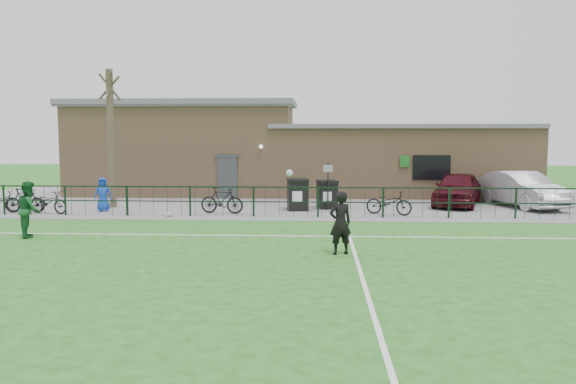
{
  "coord_description": "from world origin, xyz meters",
  "views": [
    {
      "loc": [
        0.99,
        -13.53,
        3.23
      ],
      "look_at": [
        0.0,
        5.0,
        1.3
      ],
      "focal_mm": 35.0,
      "sensor_mm": 36.0,
      "label": 1
    }
  ],
  "objects_px": {
    "bicycle_c": "(49,202)",
    "bicycle_e": "(389,202)",
    "outfield_player": "(29,209)",
    "sign_post": "(328,186)",
    "bare_tree": "(111,139)",
    "spectator_child": "(103,194)",
    "bicycle_b": "(25,201)",
    "ball_ground": "(169,215)",
    "car_silver": "(522,189)",
    "wheelie_bin_right": "(327,195)",
    "wheelie_bin_left": "(298,195)",
    "car_maroon": "(458,189)",
    "bicycle_d": "(222,200)"
  },
  "relations": [
    {
      "from": "car_silver",
      "to": "bicycle_d",
      "type": "xyz_separation_m",
      "value": [
        -12.82,
        -2.74,
        -0.24
      ]
    },
    {
      "from": "bicycle_e",
      "to": "ball_ground",
      "type": "relative_size",
      "value": 8.3
    },
    {
      "from": "sign_post",
      "to": "ball_ground",
      "type": "distance_m",
      "value": 6.67
    },
    {
      "from": "bicycle_c",
      "to": "bare_tree",
      "type": "bearing_deg",
      "value": -27.21
    },
    {
      "from": "wheelie_bin_left",
      "to": "sign_post",
      "type": "distance_m",
      "value": 1.33
    },
    {
      "from": "wheelie_bin_left",
      "to": "bicycle_e",
      "type": "bearing_deg",
      "value": -26.03
    },
    {
      "from": "bicycle_e",
      "to": "outfield_player",
      "type": "distance_m",
      "value": 13.02
    },
    {
      "from": "car_maroon",
      "to": "car_silver",
      "type": "relative_size",
      "value": 0.93
    },
    {
      "from": "bicycle_b",
      "to": "bicycle_c",
      "type": "distance_m",
      "value": 1.07
    },
    {
      "from": "car_maroon",
      "to": "bare_tree",
      "type": "bearing_deg",
      "value": -153.53
    },
    {
      "from": "bicycle_e",
      "to": "outfield_player",
      "type": "bearing_deg",
      "value": 137.2
    },
    {
      "from": "bare_tree",
      "to": "wheelie_bin_right",
      "type": "bearing_deg",
      "value": 0.5
    },
    {
      "from": "bicycle_e",
      "to": "ball_ground",
      "type": "bearing_deg",
      "value": 119.84
    },
    {
      "from": "bicycle_c",
      "to": "bicycle_e",
      "type": "bearing_deg",
      "value": -73.63
    },
    {
      "from": "bare_tree",
      "to": "sign_post",
      "type": "height_order",
      "value": "bare_tree"
    },
    {
      "from": "outfield_player",
      "to": "wheelie_bin_left",
      "type": "bearing_deg",
      "value": -76.39
    },
    {
      "from": "outfield_player",
      "to": "ball_ground",
      "type": "bearing_deg",
      "value": -62.15
    },
    {
      "from": "car_silver",
      "to": "wheelie_bin_right",
      "type": "bearing_deg",
      "value": 169.78
    },
    {
      "from": "wheelie_bin_right",
      "to": "bicycle_d",
      "type": "relative_size",
      "value": 0.64
    },
    {
      "from": "wheelie_bin_right",
      "to": "car_silver",
      "type": "xyz_separation_m",
      "value": [
        8.54,
        0.9,
        0.21
      ]
    },
    {
      "from": "wheelie_bin_left",
      "to": "sign_post",
      "type": "bearing_deg",
      "value": -5.36
    },
    {
      "from": "outfield_player",
      "to": "car_silver",
      "type": "bearing_deg",
      "value": -90.95
    },
    {
      "from": "spectator_child",
      "to": "car_silver",
      "type": "bearing_deg",
      "value": -9.25
    },
    {
      "from": "car_silver",
      "to": "bicycle_b",
      "type": "relative_size",
      "value": 2.88
    },
    {
      "from": "wheelie_bin_left",
      "to": "bicycle_c",
      "type": "relative_size",
      "value": 0.71
    },
    {
      "from": "bicycle_d",
      "to": "ball_ground",
      "type": "bearing_deg",
      "value": 127.69
    },
    {
      "from": "outfield_player",
      "to": "bicycle_e",
      "type": "bearing_deg",
      "value": -90.73
    },
    {
      "from": "car_maroon",
      "to": "ball_ground",
      "type": "bearing_deg",
      "value": -139.62
    },
    {
      "from": "wheelie_bin_right",
      "to": "spectator_child",
      "type": "height_order",
      "value": "spectator_child"
    },
    {
      "from": "bicycle_b",
      "to": "bicycle_e",
      "type": "height_order",
      "value": "bicycle_b"
    },
    {
      "from": "bare_tree",
      "to": "spectator_child",
      "type": "bearing_deg",
      "value": -86.86
    },
    {
      "from": "bare_tree",
      "to": "ball_ground",
      "type": "height_order",
      "value": "bare_tree"
    },
    {
      "from": "sign_post",
      "to": "bicycle_c",
      "type": "relative_size",
      "value": 1.14
    },
    {
      "from": "bicycle_c",
      "to": "bicycle_e",
      "type": "distance_m",
      "value": 13.71
    },
    {
      "from": "sign_post",
      "to": "outfield_player",
      "type": "relative_size",
      "value": 1.14
    },
    {
      "from": "car_silver",
      "to": "sign_post",
      "type": "bearing_deg",
      "value": 173.47
    },
    {
      "from": "car_maroon",
      "to": "bicycle_b",
      "type": "relative_size",
      "value": 2.69
    },
    {
      "from": "bicycle_c",
      "to": "spectator_child",
      "type": "bearing_deg",
      "value": -54.18
    },
    {
      "from": "sign_post",
      "to": "spectator_child",
      "type": "xyz_separation_m",
      "value": [
        -9.35,
        -0.87,
        -0.29
      ]
    },
    {
      "from": "car_silver",
      "to": "ball_ground",
      "type": "height_order",
      "value": "car_silver"
    },
    {
      "from": "bare_tree",
      "to": "wheelie_bin_right",
      "type": "distance_m",
      "value": 9.7
    },
    {
      "from": "spectator_child",
      "to": "outfield_player",
      "type": "xyz_separation_m",
      "value": [
        -0.09,
        -5.77,
        0.15
      ]
    },
    {
      "from": "ball_ground",
      "to": "car_silver",
      "type": "bearing_deg",
      "value": 14.39
    },
    {
      "from": "sign_post",
      "to": "bicycle_c",
      "type": "bearing_deg",
      "value": -171.85
    },
    {
      "from": "spectator_child",
      "to": "ball_ground",
      "type": "height_order",
      "value": "spectator_child"
    },
    {
      "from": "bare_tree",
      "to": "car_silver",
      "type": "relative_size",
      "value": 1.27
    },
    {
      "from": "wheelie_bin_left",
      "to": "car_silver",
      "type": "bearing_deg",
      "value": 0.52
    },
    {
      "from": "ball_ground",
      "to": "car_maroon",
      "type": "bearing_deg",
      "value": 18.81
    },
    {
      "from": "car_silver",
      "to": "outfield_player",
      "type": "xyz_separation_m",
      "value": [
        -17.96,
        -8.09,
        0.08
      ]
    },
    {
      "from": "bicycle_b",
      "to": "bare_tree",
      "type": "bearing_deg",
      "value": -60.15
    }
  ]
}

